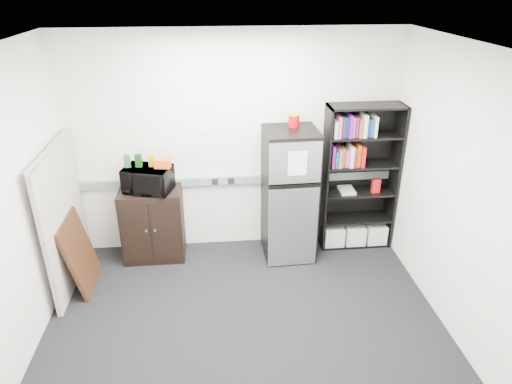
% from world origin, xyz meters
% --- Properties ---
extents(floor, '(4.00, 4.00, 0.00)m').
position_xyz_m(floor, '(0.00, 0.00, 0.00)').
color(floor, black).
rests_on(floor, ground).
extents(wall_back, '(4.00, 0.02, 2.70)m').
position_xyz_m(wall_back, '(0.00, 1.75, 1.35)').
color(wall_back, white).
rests_on(wall_back, floor).
extents(wall_right, '(0.02, 3.50, 2.70)m').
position_xyz_m(wall_right, '(2.00, 0.00, 1.35)').
color(wall_right, white).
rests_on(wall_right, floor).
extents(wall_left, '(0.02, 3.50, 2.70)m').
position_xyz_m(wall_left, '(-2.00, 0.00, 1.35)').
color(wall_left, white).
rests_on(wall_left, floor).
extents(ceiling, '(4.00, 3.50, 0.02)m').
position_xyz_m(ceiling, '(0.00, 0.00, 2.70)').
color(ceiling, white).
rests_on(ceiling, wall_back).
extents(electrical_raceway, '(3.92, 0.05, 0.10)m').
position_xyz_m(electrical_raceway, '(0.00, 1.72, 0.90)').
color(electrical_raceway, gray).
rests_on(electrical_raceway, wall_back).
extents(wall_note, '(0.14, 0.00, 0.10)m').
position_xyz_m(wall_note, '(-0.35, 1.74, 1.55)').
color(wall_note, white).
rests_on(wall_note, wall_back).
extents(bookshelf, '(0.90, 0.34, 1.85)m').
position_xyz_m(bookshelf, '(1.53, 1.57, 0.91)').
color(bookshelf, black).
rests_on(bookshelf, floor).
extents(cubicle_partition, '(0.06, 1.30, 1.62)m').
position_xyz_m(cubicle_partition, '(-1.90, 1.08, 0.81)').
color(cubicle_partition, '#9D968B').
rests_on(cubicle_partition, floor).
extents(cabinet, '(0.73, 0.48, 0.91)m').
position_xyz_m(cabinet, '(-1.02, 1.50, 0.45)').
color(cabinet, black).
rests_on(cabinet, floor).
extents(microwave, '(0.61, 0.49, 0.29)m').
position_xyz_m(microwave, '(-1.02, 1.48, 1.06)').
color(microwave, black).
rests_on(microwave, cabinet).
extents(snack_box_a, '(0.08, 0.07, 0.15)m').
position_xyz_m(snack_box_a, '(-1.24, 1.52, 1.28)').
color(snack_box_a, '#185629').
rests_on(snack_box_a, microwave).
extents(snack_box_b, '(0.08, 0.06, 0.15)m').
position_xyz_m(snack_box_b, '(-1.11, 1.52, 1.28)').
color(snack_box_b, '#0C370C').
rests_on(snack_box_b, microwave).
extents(snack_box_c, '(0.08, 0.07, 0.14)m').
position_xyz_m(snack_box_c, '(-0.96, 1.52, 1.27)').
color(snack_box_c, orange).
rests_on(snack_box_c, microwave).
extents(snack_bag, '(0.19, 0.13, 0.10)m').
position_xyz_m(snack_bag, '(-0.84, 1.47, 1.25)').
color(snack_bag, '#DA5515').
rests_on(snack_bag, microwave).
extents(refrigerator, '(0.63, 0.65, 1.62)m').
position_xyz_m(refrigerator, '(0.64, 1.42, 0.81)').
color(refrigerator, black).
rests_on(refrigerator, floor).
extents(coffee_can, '(0.13, 0.13, 0.18)m').
position_xyz_m(coffee_can, '(0.68, 1.55, 1.71)').
color(coffee_can, '#AA070F').
rests_on(coffee_can, refrigerator).
extents(framed_poster, '(0.22, 0.67, 0.84)m').
position_xyz_m(framed_poster, '(-1.77, 0.97, 0.43)').
color(framed_poster, black).
rests_on(framed_poster, floor).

